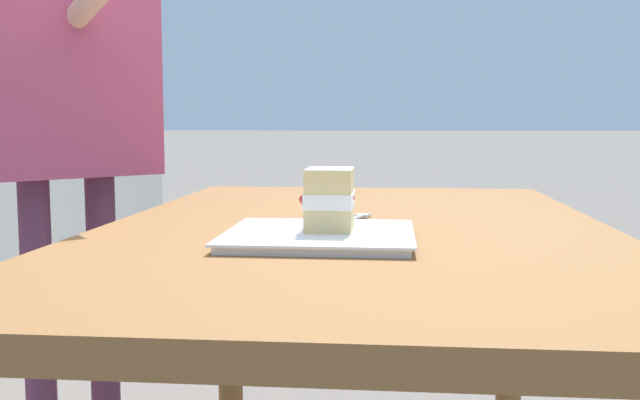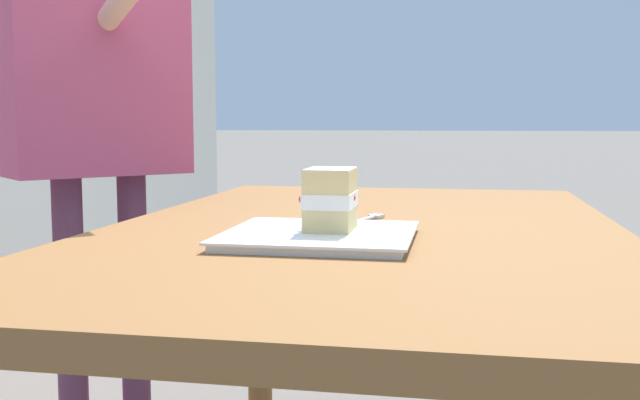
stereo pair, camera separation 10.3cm
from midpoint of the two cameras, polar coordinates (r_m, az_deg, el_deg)
name	(u,v)px [view 2 (the right image)]	position (r m, az deg, el deg)	size (l,w,h in m)	color
patio_table	(366,278)	(1.38, 5.70, -5.98)	(1.49, 0.91, 0.77)	brown
dessert_plate	(320,236)	(1.16, 2.53, -2.80)	(0.29, 0.29, 0.02)	white
cake_slice	(330,199)	(1.17, 3.31, 0.05)	(0.10, 0.09, 0.10)	#E0C17A
dessert_fork	(364,219)	(1.39, 5.54, -1.51)	(0.17, 0.06, 0.01)	silver
diner_person	(97,71)	(1.97, -15.37, 9.59)	(0.57, 0.59, 1.63)	#5D3049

